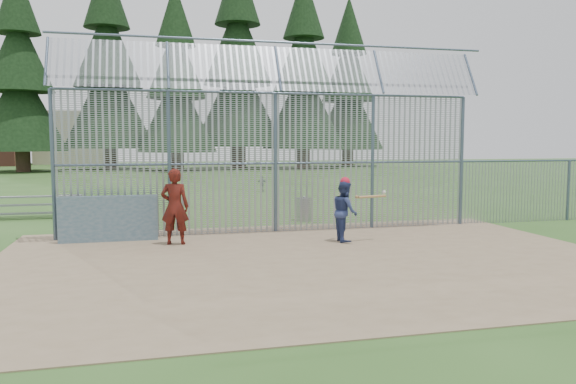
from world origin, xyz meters
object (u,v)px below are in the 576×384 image
object	(u,v)px
batter	(345,211)
bleacher	(36,206)
dugout_wall	(108,219)
trash_can	(304,209)
onlooker	(175,206)

from	to	relation	value
batter	bleacher	bearing A→B (deg)	55.00
dugout_wall	trash_can	xyz separation A→B (m)	(6.04, 2.65, -0.24)
onlooker	trash_can	distance (m)	5.59
dugout_wall	onlooker	world-z (taller)	onlooker
trash_can	bleacher	xyz separation A→B (m)	(-8.80, 2.89, 0.03)
trash_can	dugout_wall	bearing A→B (deg)	-156.32
onlooker	dugout_wall	bearing A→B (deg)	-13.74
batter	onlooker	bearing A→B (deg)	85.24
batter	trash_can	world-z (taller)	batter
onlooker	trash_can	xyz separation A→B (m)	(4.37, 3.44, -0.61)
batter	trash_can	bearing A→B (deg)	2.96
trash_can	bleacher	size ratio (longest dim) A/B	0.27
dugout_wall	trash_can	bearing A→B (deg)	23.68
dugout_wall	bleacher	xyz separation A→B (m)	(-2.77, 5.54, -0.21)
dugout_wall	onlooker	distance (m)	1.88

